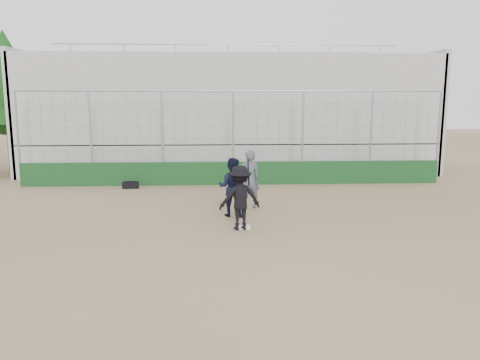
{
  "coord_description": "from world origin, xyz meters",
  "views": [
    {
      "loc": [
        -0.76,
        -13.0,
        3.62
      ],
      "look_at": [
        0.0,
        1.4,
        1.15
      ],
      "focal_mm": 35.0,
      "sensor_mm": 36.0,
      "label": 1
    }
  ],
  "objects_px": {
    "catcher_crouched": "(232,197)",
    "equipment_bag": "(131,185)",
    "umpire": "(249,182)",
    "batter_at_plate": "(240,198)"
  },
  "relations": [
    {
      "from": "umpire",
      "to": "equipment_bag",
      "type": "height_order",
      "value": "umpire"
    },
    {
      "from": "catcher_crouched",
      "to": "equipment_bag",
      "type": "height_order",
      "value": "catcher_crouched"
    },
    {
      "from": "batter_at_plate",
      "to": "umpire",
      "type": "height_order",
      "value": "batter_at_plate"
    },
    {
      "from": "umpire",
      "to": "equipment_bag",
      "type": "distance_m",
      "value": 6.09
    },
    {
      "from": "umpire",
      "to": "equipment_bag",
      "type": "xyz_separation_m",
      "value": [
        -4.66,
        3.85,
        -0.75
      ]
    },
    {
      "from": "umpire",
      "to": "catcher_crouched",
      "type": "bearing_deg",
      "value": 44.22
    },
    {
      "from": "batter_at_plate",
      "to": "catcher_crouched",
      "type": "bearing_deg",
      "value": 96.42
    },
    {
      "from": "catcher_crouched",
      "to": "umpire",
      "type": "height_order",
      "value": "umpire"
    },
    {
      "from": "catcher_crouched",
      "to": "equipment_bag",
      "type": "bearing_deg",
      "value": 129.32
    },
    {
      "from": "catcher_crouched",
      "to": "equipment_bag",
      "type": "distance_m",
      "value": 6.4
    }
  ]
}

